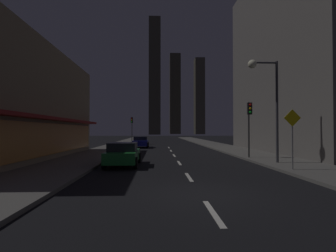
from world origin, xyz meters
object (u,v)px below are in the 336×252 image
Objects in this scene: car_parked_near at (123,154)px; traffic_light_far_left at (132,124)px; traffic_light_near_right at (249,117)px; street_lamp_right at (264,86)px; fire_hydrant_far_left at (123,144)px; car_parked_far at (141,142)px; pedestrian_crossing_sign at (292,134)px.

traffic_light_far_left is at bearing 94.42° from car_parked_near.
traffic_light_near_right is (9.10, 3.06, 2.45)m from car_parked_near.
traffic_light_near_right is at bearing 87.72° from street_lamp_right.
street_lamp_right is (10.88, -24.54, 1.87)m from traffic_light_far_left.
street_lamp_right is (11.28, -16.84, 4.61)m from fire_hydrant_far_left.
car_parked_far is 1.34× the size of pedestrian_crossing_sign.
car_parked_far is 21.77m from pedestrian_crossing_sign.
fire_hydrant_far_left is (-2.30, 16.89, -0.29)m from car_parked_near.
traffic_light_near_right reaches higher than car_parked_far.
traffic_light_near_right is 1.33× the size of pedestrian_crossing_sign.
traffic_light_far_left is at bearing 112.00° from pedestrian_crossing_sign.
traffic_light_far_left reaches higher than pedestrian_crossing_sign.
car_parked_near is 9.73m from pedestrian_crossing_sign.
car_parked_near reaches higher than fire_hydrant_far_left.
street_lamp_right is at bearing -66.09° from traffic_light_far_left.
car_parked_near is at bearing 162.59° from pedestrian_crossing_sign.
street_lamp_right reaches higher than traffic_light_near_right.
traffic_light_far_left reaches higher than car_parked_near.
car_parked_near is 24.78m from traffic_light_far_left.
pedestrian_crossing_sign reaches higher than car_parked_near.
fire_hydrant_far_left is at bearing 120.18° from pedestrian_crossing_sign.
traffic_light_near_right is 0.64× the size of street_lamp_right.
traffic_light_near_right reaches higher than car_parked_near.
pedestrian_crossing_sign is at bearing -59.82° from fire_hydrant_far_left.
car_parked_far is (0.00, 16.80, 0.00)m from car_parked_near.
pedestrian_crossing_sign is at bearing -68.00° from traffic_light_far_left.
car_parked_near is at bearing -82.25° from fire_hydrant_far_left.
car_parked_near is at bearing -161.40° from traffic_light_near_right.
pedestrian_crossing_sign is (11.10, -27.47, -1.18)m from traffic_light_far_left.
car_parked_far is at bearing -76.28° from traffic_light_far_left.
car_parked_far is 8.38m from traffic_light_far_left.
traffic_light_far_left is (-1.90, 24.58, 2.45)m from car_parked_near.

